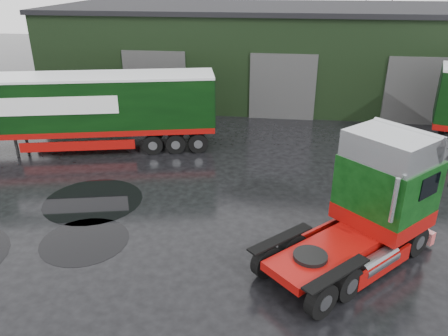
# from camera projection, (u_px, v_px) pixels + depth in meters

# --- Properties ---
(ground) EXTENTS (100.00, 100.00, 0.00)m
(ground) POSITION_uv_depth(u_px,v_px,m) (217.00, 240.00, 15.05)
(ground) COLOR black
(warehouse) EXTENTS (32.40, 12.40, 6.30)m
(warehouse) POSITION_uv_depth(u_px,v_px,m) (284.00, 51.00, 31.58)
(warehouse) COLOR black
(warehouse) RESTS_ON ground
(hero_tractor) EXTENTS (6.59, 6.61, 4.07)m
(hero_tractor) POSITION_uv_depth(u_px,v_px,m) (350.00, 208.00, 12.95)
(hero_tractor) COLOR #0A340D
(hero_tractor) RESTS_ON ground
(trailer_left) EXTENTS (12.74, 5.29, 3.88)m
(trailer_left) POSITION_uv_depth(u_px,v_px,m) (92.00, 113.00, 22.00)
(trailer_left) COLOR silver
(trailer_left) RESTS_ON ground
(tree_back_a) EXTENTS (4.40, 4.40, 9.50)m
(tree_back_a) POSITION_uv_depth(u_px,v_px,m) (200.00, 14.00, 40.91)
(tree_back_a) COLOR black
(tree_back_a) RESTS_ON ground
(tree_back_b) EXTENTS (4.40, 4.40, 7.50)m
(tree_back_b) POSITION_uv_depth(u_px,v_px,m) (374.00, 28.00, 39.41)
(tree_back_b) COLOR black
(tree_back_b) RESTS_ON ground
(puddle_0) EXTENTS (3.01, 3.01, 0.01)m
(puddle_0) POSITION_uv_depth(u_px,v_px,m) (85.00, 241.00, 14.98)
(puddle_0) COLOR black
(puddle_0) RESTS_ON ground
(puddle_1) EXTENTS (1.78, 1.78, 0.01)m
(puddle_1) POSITION_uv_depth(u_px,v_px,m) (392.00, 187.00, 18.70)
(puddle_1) COLOR black
(puddle_1) RESTS_ON ground
(puddle_4) EXTENTS (3.93, 3.93, 0.01)m
(puddle_4) POSITION_uv_depth(u_px,v_px,m) (93.00, 201.00, 17.61)
(puddle_4) COLOR black
(puddle_4) RESTS_ON ground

